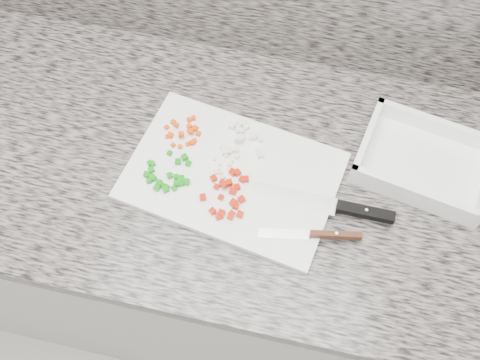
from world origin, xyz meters
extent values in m
cube|color=silver|center=(0.00, 1.44, 0.43)|extent=(3.92, 0.62, 0.86)
cube|color=slate|center=(0.00, 1.44, 0.88)|extent=(3.96, 0.64, 0.04)
cube|color=white|center=(0.05, 1.41, 0.91)|extent=(0.44, 0.33, 0.01)
cube|color=#E44104|center=(-0.06, 1.45, 0.92)|extent=(0.01, 0.01, 0.01)
cube|color=#E44104|center=(-0.05, 1.49, 0.92)|extent=(0.01, 0.01, 0.01)
cube|color=#E44104|center=(-0.11, 1.48, 0.92)|extent=(0.01, 0.01, 0.01)
cube|color=#E44104|center=(-0.06, 1.49, 0.93)|extent=(0.01, 0.01, 0.01)
cube|color=#E44104|center=(-0.10, 1.46, 0.92)|extent=(0.01, 0.01, 0.01)
cube|color=#E44104|center=(-0.04, 1.46, 0.92)|extent=(0.01, 0.01, 0.01)
cube|color=#E44104|center=(-0.09, 1.46, 0.92)|extent=(0.01, 0.01, 0.01)
cube|color=#E44104|center=(-0.07, 1.51, 0.92)|extent=(0.01, 0.01, 0.01)
cube|color=#E44104|center=(-0.08, 1.44, 0.92)|extent=(0.01, 0.01, 0.01)
cube|color=#E44104|center=(-0.09, 1.49, 0.92)|extent=(0.01, 0.01, 0.01)
cube|color=#E44104|center=(-0.07, 1.47, 0.93)|extent=(0.01, 0.01, 0.01)
cube|color=#E44104|center=(-0.07, 1.44, 0.92)|extent=(0.01, 0.01, 0.01)
cube|color=#E44104|center=(-0.05, 1.49, 0.92)|extent=(0.01, 0.01, 0.01)
cube|color=#E44104|center=(-0.10, 1.50, 0.92)|extent=(0.01, 0.01, 0.01)
cube|color=#E44104|center=(-0.04, 1.48, 0.92)|extent=(0.01, 0.01, 0.01)
cube|color=#E44104|center=(-0.05, 1.48, 0.93)|extent=(0.01, 0.01, 0.01)
cube|color=#E44104|center=(-0.06, 1.49, 0.92)|extent=(0.01, 0.01, 0.01)
cube|color=#E44104|center=(-0.06, 1.52, 0.92)|extent=(0.01, 0.01, 0.01)
cube|color=#E44104|center=(-0.06, 1.48, 0.92)|extent=(0.01, 0.01, 0.01)
cube|color=#E44104|center=(-0.05, 1.46, 0.92)|extent=(0.01, 0.01, 0.01)
cube|color=silver|center=(0.09, 1.46, 0.92)|extent=(0.02, 0.02, 0.01)
cube|color=silver|center=(0.05, 1.45, 0.92)|extent=(0.01, 0.01, 0.01)
cube|color=silver|center=(0.04, 1.48, 0.93)|extent=(0.01, 0.01, 0.01)
cube|color=silver|center=(0.07, 1.50, 0.92)|extent=(0.01, 0.01, 0.01)
cube|color=silver|center=(0.04, 1.46, 0.92)|extent=(0.01, 0.01, 0.01)
cube|color=silver|center=(0.04, 1.52, 0.92)|extent=(0.01, 0.01, 0.01)
cube|color=silver|center=(0.09, 1.47, 0.92)|extent=(0.01, 0.01, 0.01)
cube|color=silver|center=(0.03, 1.45, 0.92)|extent=(0.02, 0.02, 0.01)
cube|color=silver|center=(0.02, 1.45, 0.92)|extent=(0.02, 0.02, 0.01)
cube|color=silver|center=(0.02, 1.46, 0.92)|extent=(0.01, 0.01, 0.01)
cube|color=silver|center=(0.05, 1.52, 0.92)|extent=(0.02, 0.02, 0.01)
cube|color=silver|center=(0.04, 1.53, 0.92)|extent=(0.02, 0.02, 0.01)
cube|color=silver|center=(0.05, 1.48, 0.93)|extent=(0.02, 0.02, 0.01)
cube|color=silver|center=(0.03, 1.45, 0.92)|extent=(0.01, 0.01, 0.01)
cube|color=silver|center=(0.02, 1.51, 0.92)|extent=(0.01, 0.01, 0.01)
cube|color=silver|center=(0.04, 1.52, 0.92)|extent=(0.02, 0.02, 0.01)
cube|color=silver|center=(0.09, 1.49, 0.92)|extent=(0.01, 0.01, 0.01)
cube|color=silver|center=(0.05, 1.50, 0.93)|extent=(0.01, 0.01, 0.01)
cube|color=silver|center=(0.04, 1.51, 0.92)|extent=(0.01, 0.01, 0.01)
cube|color=silver|center=(0.07, 1.50, 0.92)|extent=(0.01, 0.01, 0.01)
cube|color=#0D7C0B|center=(-0.07, 1.35, 0.92)|extent=(0.01, 0.01, 0.01)
cube|color=#0D7C0B|center=(-0.06, 1.41, 0.92)|extent=(0.01, 0.01, 0.01)
cube|color=#0D7C0B|center=(-0.11, 1.35, 0.92)|extent=(0.01, 0.01, 0.01)
cube|color=#0D7C0B|center=(-0.09, 1.35, 0.92)|extent=(0.01, 0.01, 0.01)
cube|color=#0D7C0B|center=(-0.09, 1.34, 0.92)|extent=(0.01, 0.01, 0.01)
cube|color=#0D7C0B|center=(-0.05, 1.37, 0.92)|extent=(0.02, 0.02, 0.01)
cube|color=#0D7C0B|center=(-0.11, 1.38, 0.92)|extent=(0.02, 0.02, 0.01)
cube|color=#0D7C0B|center=(-0.07, 1.34, 0.92)|extent=(0.02, 0.02, 0.01)
cube|color=#0D7C0B|center=(-0.08, 1.35, 0.92)|extent=(0.01, 0.01, 0.01)
cube|color=#0D7C0B|center=(-0.05, 1.35, 0.92)|extent=(0.01, 0.01, 0.01)
cube|color=#0D7C0B|center=(-0.03, 1.37, 0.92)|extent=(0.01, 0.01, 0.01)
cube|color=#0D7C0B|center=(-0.05, 1.36, 0.92)|extent=(0.01, 0.01, 0.01)
cube|color=#0D7C0B|center=(-0.04, 1.36, 0.92)|extent=(0.01, 0.01, 0.01)
cube|color=#0D7C0B|center=(-0.12, 1.39, 0.92)|extent=(0.01, 0.01, 0.01)
cube|color=#0D7C0B|center=(-0.05, 1.37, 0.92)|extent=(0.01, 0.01, 0.01)
cube|color=#0D7C0B|center=(-0.11, 1.39, 0.92)|extent=(0.01, 0.01, 0.01)
cube|color=#0D7C0B|center=(-0.05, 1.42, 0.92)|extent=(0.02, 0.02, 0.01)
cube|color=#0D7C0B|center=(-0.06, 1.37, 0.92)|extent=(0.01, 0.01, 0.01)
cube|color=#0D7C0B|center=(-0.10, 1.36, 0.92)|extent=(0.02, 0.02, 0.01)
cube|color=#0D7C0B|center=(-0.07, 1.37, 0.92)|extent=(0.01, 0.01, 0.01)
cube|color=#0D7C0B|center=(-0.08, 1.42, 0.92)|extent=(0.01, 0.01, 0.01)
cube|color=#0D7C0B|center=(-0.11, 1.37, 0.92)|extent=(0.01, 0.01, 0.01)
cube|color=#0D7C0B|center=(-0.07, 1.38, 0.92)|extent=(0.01, 0.01, 0.01)
cube|color=#0D7C0B|center=(-0.04, 1.41, 0.92)|extent=(0.01, 0.01, 0.01)
cube|color=#B71702|center=(0.04, 1.31, 0.92)|extent=(0.02, 0.02, 0.01)
cube|color=#B71702|center=(0.02, 1.37, 0.92)|extent=(0.01, 0.01, 0.01)
cube|color=#B71702|center=(0.06, 1.41, 0.92)|extent=(0.02, 0.02, 0.01)
cube|color=#B71702|center=(0.04, 1.37, 0.93)|extent=(0.02, 0.02, 0.01)
cube|color=#B71702|center=(0.07, 1.40, 0.92)|extent=(0.01, 0.01, 0.01)
cube|color=#B71702|center=(0.08, 1.32, 0.92)|extent=(0.01, 0.01, 0.01)
cube|color=#B71702|center=(0.07, 1.34, 0.92)|extent=(0.01, 0.01, 0.01)
cube|color=#B71702|center=(0.05, 1.38, 0.93)|extent=(0.02, 0.02, 0.01)
cube|color=#B71702|center=(0.08, 1.40, 0.92)|extent=(0.01, 0.01, 0.01)
cube|color=#B71702|center=(0.06, 1.38, 0.92)|extent=(0.01, 0.01, 0.01)
cube|color=#B71702|center=(0.05, 1.41, 0.92)|extent=(0.02, 0.02, 0.01)
cube|color=#B71702|center=(0.03, 1.38, 0.92)|extent=(0.01, 0.01, 0.01)
cube|color=#B71702|center=(0.03, 1.32, 0.92)|extent=(0.02, 0.02, 0.01)
cube|color=#B71702|center=(0.07, 1.32, 0.92)|extent=(0.01, 0.01, 0.01)
cube|color=#B71702|center=(0.04, 1.35, 0.92)|extent=(0.01, 0.01, 0.01)
cube|color=#B71702|center=(0.01, 1.34, 0.92)|extent=(0.02, 0.02, 0.01)
cube|color=#B71702|center=(0.02, 1.39, 0.92)|extent=(0.02, 0.02, 0.01)
cube|color=#B71702|center=(0.08, 1.35, 0.92)|extent=(0.02, 0.02, 0.01)
cube|color=#B71702|center=(0.07, 1.31, 0.92)|extent=(0.01, 0.01, 0.01)
cube|color=#B71702|center=(0.06, 1.37, 0.92)|extent=(0.01, 0.01, 0.01)
cube|color=#B71702|center=(0.07, 1.34, 0.92)|extent=(0.02, 0.02, 0.01)
cube|color=#B71702|center=(0.05, 1.32, 0.92)|extent=(0.01, 0.01, 0.01)
cube|color=#B71702|center=(0.06, 1.37, 0.92)|extent=(0.01, 0.01, 0.01)
cube|color=beige|center=(0.02, 1.40, 0.92)|extent=(0.01, 0.01, 0.01)
cube|color=beige|center=(0.04, 1.40, 0.92)|extent=(0.01, 0.01, 0.01)
cube|color=beige|center=(0.04, 1.41, 0.92)|extent=(0.01, 0.01, 0.01)
cube|color=beige|center=(0.02, 1.42, 0.92)|extent=(0.01, 0.01, 0.01)
cube|color=beige|center=(0.01, 1.43, 0.92)|extent=(0.01, 0.01, 0.01)
cube|color=beige|center=(0.04, 1.43, 0.92)|extent=(0.01, 0.01, 0.00)
cube|color=beige|center=(0.05, 1.41, 0.92)|extent=(0.01, 0.01, 0.01)
cube|color=beige|center=(0.03, 1.44, 0.92)|extent=(0.01, 0.01, 0.01)
cube|color=beige|center=(0.04, 1.42, 0.92)|extent=(0.01, 0.01, 0.01)
cube|color=beige|center=(0.01, 1.41, 0.92)|extent=(0.01, 0.01, 0.01)
cube|color=beige|center=(0.03, 1.39, 0.92)|extent=(0.01, 0.01, 0.01)
cube|color=beige|center=(0.05, 1.42, 0.92)|extent=(0.01, 0.01, 0.00)
cube|color=beige|center=(0.03, 1.40, 0.92)|extent=(0.01, 0.01, 0.01)
cube|color=beige|center=(0.02, 1.41, 0.92)|extent=(0.01, 0.01, 0.01)
cube|color=white|center=(0.17, 1.38, 0.91)|extent=(0.17, 0.04, 0.00)
cube|color=black|center=(0.31, 1.38, 0.92)|extent=(0.11, 0.02, 0.02)
cylinder|color=white|center=(0.31, 1.38, 0.93)|extent=(0.01, 0.01, 0.00)
cube|color=white|center=(0.17, 1.30, 0.91)|extent=(0.10, 0.03, 0.00)
cube|color=#4D2413|center=(0.26, 1.32, 0.92)|extent=(0.10, 0.03, 0.02)
cylinder|color=white|center=(0.26, 1.32, 0.93)|extent=(0.01, 0.01, 0.00)
cube|color=white|center=(0.41, 1.51, 0.91)|extent=(0.29, 0.23, 0.01)
cube|color=white|center=(0.43, 1.60, 0.93)|extent=(0.25, 0.06, 0.04)
cube|color=white|center=(0.40, 1.43, 0.93)|extent=(0.25, 0.06, 0.04)
cube|color=white|center=(0.29, 1.54, 0.93)|extent=(0.05, 0.18, 0.04)
camera|label=1|loc=(0.17, 0.92, 1.84)|focal=40.00mm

